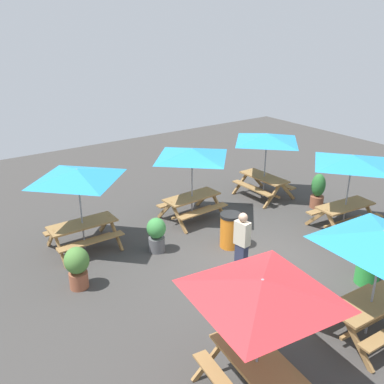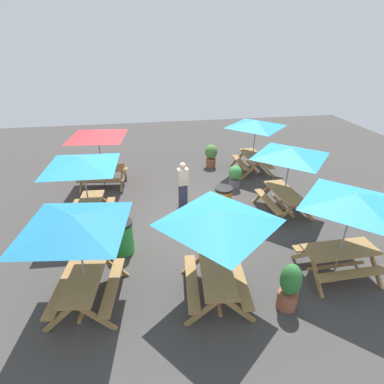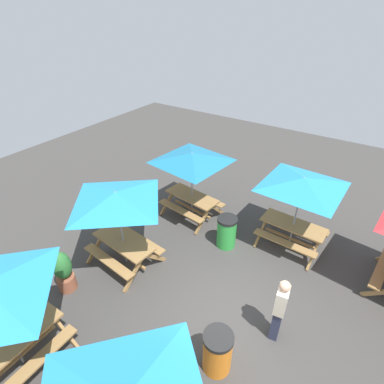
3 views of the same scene
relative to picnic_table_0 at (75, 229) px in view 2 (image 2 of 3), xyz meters
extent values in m
plane|color=#3D3A38|center=(3.04, -3.04, -1.99)|extent=(25.85, 25.85, 0.00)
cube|color=olive|center=(0.00, 0.00, -1.25)|extent=(1.87, 0.92, 0.05)
cube|color=olive|center=(-0.07, -0.55, -1.54)|extent=(1.82, 0.49, 0.04)
cube|color=olive|center=(0.07, 0.55, -1.54)|extent=(1.82, 0.49, 0.04)
cube|color=olive|center=(-0.82, -0.26, -1.62)|extent=(0.16, 0.80, 0.81)
cube|color=olive|center=(-0.73, 0.46, -1.62)|extent=(0.16, 0.80, 0.81)
cube|color=olive|center=(0.73, -0.46, -1.62)|extent=(0.16, 0.80, 0.81)
cube|color=olive|center=(0.82, 0.26, -1.62)|extent=(0.16, 0.80, 0.81)
cube|color=olive|center=(0.00, 0.00, -1.77)|extent=(1.56, 0.27, 0.06)
cylinder|color=gray|center=(0.00, 0.00, -0.84)|extent=(0.04, 0.04, 2.30)
pyramid|color=teal|center=(0.00, 0.00, 0.17)|extent=(2.81, 2.81, 0.28)
cube|color=olive|center=(3.04, -6.02, -1.25)|extent=(1.84, 0.80, 0.05)
cube|color=olive|center=(3.07, -6.57, -1.54)|extent=(1.81, 0.36, 0.04)
cube|color=olive|center=(3.01, -5.47, -1.54)|extent=(1.81, 0.36, 0.04)
cube|color=olive|center=(2.29, -6.43, -1.62)|extent=(0.10, 0.80, 0.81)
cube|color=olive|center=(2.25, -5.70, -1.62)|extent=(0.10, 0.80, 0.81)
cube|color=olive|center=(3.84, -6.34, -1.62)|extent=(0.10, 0.80, 0.81)
cube|color=olive|center=(3.80, -5.61, -1.62)|extent=(0.10, 0.80, 0.81)
cube|color=olive|center=(3.04, -6.02, -1.77)|extent=(1.56, 0.16, 0.06)
cylinder|color=gray|center=(3.04, -6.02, -0.84)|extent=(0.04, 0.04, 2.30)
pyramid|color=#268CC6|center=(3.04, -6.02, 0.17)|extent=(2.11, 2.11, 0.28)
cube|color=olive|center=(-0.30, -2.87, -1.25)|extent=(1.86, 0.87, 0.05)
cube|color=olive|center=(-0.35, -3.41, -1.54)|extent=(1.82, 0.43, 0.04)
cube|color=olive|center=(-0.25, -2.32, -1.54)|extent=(1.82, 0.43, 0.04)
cube|color=olive|center=(-1.11, -3.15, -1.62)|extent=(0.14, 0.80, 0.81)
cube|color=olive|center=(-1.04, -2.43, -1.62)|extent=(0.14, 0.80, 0.81)
cube|color=olive|center=(0.44, -3.30, -1.62)|extent=(0.14, 0.80, 0.81)
cube|color=olive|center=(0.51, -2.58, -1.62)|extent=(0.14, 0.80, 0.81)
cube|color=olive|center=(-0.30, -2.87, -1.77)|extent=(1.56, 0.22, 0.06)
cylinder|color=gray|center=(-0.30, -2.87, -0.84)|extent=(0.04, 0.04, 2.30)
pyramid|color=#268CC6|center=(-0.30, -2.87, 0.17)|extent=(2.18, 2.18, 0.28)
cube|color=olive|center=(6.55, -6.15, -1.25)|extent=(1.80, 0.70, 0.05)
cube|color=olive|center=(6.55, -6.70, -1.54)|extent=(1.80, 0.26, 0.04)
cube|color=olive|center=(6.55, -5.60, -1.54)|extent=(1.80, 0.26, 0.04)
cube|color=olive|center=(5.77, -6.52, -1.62)|extent=(0.06, 0.80, 0.81)
cube|color=olive|center=(5.77, -5.79, -1.62)|extent=(0.06, 0.80, 0.81)
cube|color=olive|center=(7.33, -6.52, -1.62)|extent=(0.06, 0.80, 0.81)
cube|color=olive|center=(7.33, -5.79, -1.62)|extent=(0.06, 0.80, 0.81)
cube|color=olive|center=(6.55, -6.15, -1.77)|extent=(1.56, 0.07, 0.06)
cylinder|color=gray|center=(6.55, -6.15, -0.84)|extent=(0.04, 0.04, 2.30)
pyramid|color=#268CC6|center=(6.55, -6.15, 0.17)|extent=(2.00, 2.00, 0.28)
cube|color=olive|center=(-0.06, -6.05, -1.25)|extent=(0.73, 1.81, 0.05)
cube|color=olive|center=(0.49, -6.04, -1.54)|extent=(0.29, 1.80, 0.04)
cube|color=olive|center=(-0.61, -6.06, -1.54)|extent=(0.29, 1.80, 0.04)
cube|color=olive|center=(0.32, -6.82, -1.62)|extent=(0.80, 0.07, 0.81)
cube|color=olive|center=(-0.41, -6.84, -1.62)|extent=(0.80, 0.07, 0.81)
cube|color=olive|center=(0.29, -5.26, -1.62)|extent=(0.80, 0.07, 0.81)
cube|color=olive|center=(-0.44, -5.28, -1.62)|extent=(0.80, 0.07, 0.81)
cube|color=olive|center=(-0.06, -6.05, -1.77)|extent=(0.09, 1.56, 0.06)
cylinder|color=gray|center=(-0.06, -6.05, -0.84)|extent=(0.04, 0.04, 2.30)
pyramid|color=#268CC6|center=(-0.06, -6.05, 0.17)|extent=(2.03, 2.03, 0.28)
cube|color=olive|center=(3.27, 0.36, -1.25)|extent=(1.83, 0.79, 0.05)
cube|color=olive|center=(3.24, -0.18, -1.54)|extent=(1.81, 0.35, 0.04)
cube|color=olive|center=(3.30, 0.91, -1.54)|extent=(1.81, 0.35, 0.04)
cube|color=olive|center=(2.47, 0.04, -1.62)|extent=(0.10, 0.80, 0.81)
cube|color=olive|center=(2.51, 0.77, -1.62)|extent=(0.10, 0.80, 0.81)
cube|color=olive|center=(4.03, -0.04, -1.62)|extent=(0.10, 0.80, 0.81)
cube|color=olive|center=(4.07, 0.69, -1.62)|extent=(0.10, 0.80, 0.81)
cube|color=olive|center=(3.27, 0.36, -1.77)|extent=(1.56, 0.15, 0.06)
cylinder|color=gray|center=(3.27, 0.36, -0.84)|extent=(0.04, 0.04, 2.30)
pyramid|color=#268CC6|center=(3.27, 0.36, 0.17)|extent=(2.82, 2.82, 0.28)
cube|color=olive|center=(6.17, 0.24, -1.25)|extent=(0.90, 1.87, 0.05)
cube|color=olive|center=(6.71, 0.18, -1.54)|extent=(0.46, 1.82, 0.04)
cube|color=olive|center=(5.62, 0.30, -1.54)|extent=(0.46, 1.82, 0.04)
cube|color=olive|center=(6.44, -0.57, -1.62)|extent=(0.80, 0.15, 0.81)
cube|color=olive|center=(5.72, -0.49, -1.62)|extent=(0.80, 0.15, 0.81)
cube|color=olive|center=(6.62, 0.98, -1.62)|extent=(0.80, 0.15, 0.81)
cube|color=olive|center=(5.89, 1.06, -1.62)|extent=(0.80, 0.15, 0.81)
cube|color=olive|center=(6.17, 0.24, -1.77)|extent=(0.25, 1.56, 0.06)
cylinder|color=gray|center=(6.17, 0.24, -0.84)|extent=(0.04, 0.04, 2.30)
pyramid|color=red|center=(6.17, 0.24, 0.17)|extent=(2.81, 2.81, 0.28)
cylinder|color=orange|center=(3.22, -3.95, -1.54)|extent=(0.56, 0.56, 0.90)
cylinder|color=black|center=(3.22, -3.95, -1.05)|extent=(0.59, 0.59, 0.08)
cylinder|color=green|center=(1.68, -0.71, -1.54)|extent=(0.56, 0.56, 0.90)
cylinder|color=black|center=(1.68, -0.71, -1.05)|extent=(0.59, 0.59, 0.08)
cylinder|color=#935138|center=(-0.87, -4.35, -1.79)|extent=(0.44, 0.44, 0.40)
ellipsoid|color=#2D7233|center=(-0.87, -4.35, -1.20)|extent=(0.45, 0.45, 0.78)
cylinder|color=#935138|center=(7.37, -4.46, -1.79)|extent=(0.44, 0.44, 0.40)
ellipsoid|color=#4C7F38|center=(7.37, -4.46, -1.27)|extent=(0.57, 0.57, 0.64)
cylinder|color=#59595B|center=(5.00, -4.89, -1.79)|extent=(0.44, 0.44, 0.40)
ellipsoid|color=#3D8C42|center=(5.00, -4.89, -1.30)|extent=(0.52, 0.52, 0.57)
cube|color=#2D334C|center=(3.93, -2.69, -1.56)|extent=(0.22, 0.30, 0.85)
cube|color=beige|center=(3.93, -2.69, -0.84)|extent=(0.27, 0.39, 0.60)
sphere|color=tan|center=(3.93, -2.69, -0.43)|extent=(0.22, 0.22, 0.22)
camera|label=1|loc=(10.07, 4.01, 3.83)|focal=40.00mm
camera|label=2|loc=(-5.25, -1.49, 3.40)|focal=28.00mm
camera|label=3|loc=(4.59, -6.89, 4.14)|focal=28.00mm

